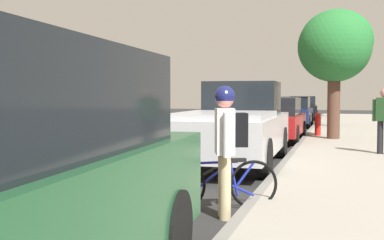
{
  "coord_description": "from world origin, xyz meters",
  "views": [
    {
      "loc": [
        3.01,
        -17.51,
        1.64
      ],
      "look_at": [
        0.63,
        -9.55,
        1.21
      ],
      "focal_mm": 46.11,
      "sensor_mm": 36.0,
      "label": 1
    }
  ],
  "objects_px": {
    "parked_sedan_black_farthest": "(303,108)",
    "bicycle_at_curb": "(218,183)",
    "parked_sedan_red_mid": "(275,120)",
    "parked_pickup_silver_second": "(236,126)",
    "parked_sedan_dark_blue_far": "(293,112)",
    "street_tree_mid_block": "(336,41)",
    "street_tree_near_cyclist": "(334,48)",
    "fire_hydrant": "(318,124)",
    "street_tree_far_end": "(337,56)",
    "cyclist_with_backpack": "(227,137)"
  },
  "relations": [
    {
      "from": "bicycle_at_curb",
      "to": "parked_pickup_silver_second",
      "type": "bearing_deg",
      "value": 98.31
    },
    {
      "from": "cyclist_with_backpack",
      "to": "fire_hydrant",
      "type": "relative_size",
      "value": 2.09
    },
    {
      "from": "parked_pickup_silver_second",
      "to": "bicycle_at_curb",
      "type": "bearing_deg",
      "value": -81.69
    },
    {
      "from": "parked_sedan_black_farthest",
      "to": "street_tree_near_cyclist",
      "type": "relative_size",
      "value": 1.04
    },
    {
      "from": "parked_sedan_dark_blue_far",
      "to": "fire_hydrant",
      "type": "relative_size",
      "value": 5.25
    },
    {
      "from": "parked_pickup_silver_second",
      "to": "fire_hydrant",
      "type": "bearing_deg",
      "value": 78.16
    },
    {
      "from": "cyclist_with_backpack",
      "to": "street_tree_far_end",
      "type": "height_order",
      "value": "street_tree_far_end"
    },
    {
      "from": "cyclist_with_backpack",
      "to": "parked_sedan_red_mid",
      "type": "bearing_deg",
      "value": 93.72
    },
    {
      "from": "cyclist_with_backpack",
      "to": "street_tree_mid_block",
      "type": "bearing_deg",
      "value": 86.1
    },
    {
      "from": "parked_sedan_dark_blue_far",
      "to": "cyclist_with_backpack",
      "type": "xyz_separation_m",
      "value": [
        0.82,
        -19.01,
        0.32
      ]
    },
    {
      "from": "parked_sedan_red_mid",
      "to": "street_tree_mid_block",
      "type": "relative_size",
      "value": 0.8
    },
    {
      "from": "parked_sedan_red_mid",
      "to": "street_tree_mid_block",
      "type": "bearing_deg",
      "value": 74.7
    },
    {
      "from": "street_tree_far_end",
      "to": "bicycle_at_curb",
      "type": "bearing_deg",
      "value": -92.93
    },
    {
      "from": "parked_sedan_black_farthest",
      "to": "street_tree_far_end",
      "type": "bearing_deg",
      "value": 49.23
    },
    {
      "from": "parked_sedan_dark_blue_far",
      "to": "street_tree_near_cyclist",
      "type": "height_order",
      "value": "street_tree_near_cyclist"
    },
    {
      "from": "parked_sedan_red_mid",
      "to": "parked_sedan_dark_blue_far",
      "type": "bearing_deg",
      "value": 90.75
    },
    {
      "from": "street_tree_mid_block",
      "to": "parked_sedan_red_mid",
      "type": "bearing_deg",
      "value": -105.3
    },
    {
      "from": "street_tree_near_cyclist",
      "to": "fire_hydrant",
      "type": "height_order",
      "value": "street_tree_near_cyclist"
    },
    {
      "from": "parked_sedan_dark_blue_far",
      "to": "bicycle_at_curb",
      "type": "distance_m",
      "value": 18.58
    },
    {
      "from": "parked_pickup_silver_second",
      "to": "fire_hydrant",
      "type": "xyz_separation_m",
      "value": [
        1.54,
        7.36,
        -0.35
      ]
    },
    {
      "from": "parked_sedan_red_mid",
      "to": "cyclist_with_backpack",
      "type": "height_order",
      "value": "cyclist_with_backpack"
    },
    {
      "from": "street_tree_near_cyclist",
      "to": "street_tree_mid_block",
      "type": "height_order",
      "value": "street_tree_mid_block"
    },
    {
      "from": "street_tree_far_end",
      "to": "parked_sedan_black_farthest",
      "type": "bearing_deg",
      "value": -130.77
    },
    {
      "from": "parked_sedan_red_mid",
      "to": "parked_pickup_silver_second",
      "type": "bearing_deg",
      "value": -91.51
    },
    {
      "from": "parked_sedan_black_farthest",
      "to": "cyclist_with_backpack",
      "type": "bearing_deg",
      "value": -88.15
    },
    {
      "from": "parked_sedan_dark_blue_far",
      "to": "bicycle_at_curb",
      "type": "height_order",
      "value": "parked_sedan_dark_blue_far"
    },
    {
      "from": "parked_sedan_red_mid",
      "to": "bicycle_at_curb",
      "type": "xyz_separation_m",
      "value": [
        0.49,
        -10.49,
        -0.38
      ]
    },
    {
      "from": "fire_hydrant",
      "to": "street_tree_near_cyclist",
      "type": "bearing_deg",
      "value": -63.88
    },
    {
      "from": "bicycle_at_curb",
      "to": "street_tree_far_end",
      "type": "xyz_separation_m",
      "value": [
        1.45,
        28.4,
        3.85
      ]
    },
    {
      "from": "street_tree_mid_block",
      "to": "fire_hydrant",
      "type": "distance_m",
      "value": 6.83
    },
    {
      "from": "bicycle_at_curb",
      "to": "parked_sedan_black_farthest",
      "type": "bearing_deg",
      "value": 91.39
    },
    {
      "from": "parked_sedan_black_farthest",
      "to": "bicycle_at_curb",
      "type": "xyz_separation_m",
      "value": [
        0.63,
        -25.98,
        -0.38
      ]
    },
    {
      "from": "parked_pickup_silver_second",
      "to": "street_tree_far_end",
      "type": "distance_m",
      "value": 24.28
    },
    {
      "from": "parked_pickup_silver_second",
      "to": "parked_sedan_dark_blue_far",
      "type": "height_order",
      "value": "parked_pickup_silver_second"
    },
    {
      "from": "cyclist_with_backpack",
      "to": "parked_pickup_silver_second",
      "type": "bearing_deg",
      "value": 100.12
    },
    {
      "from": "parked_sedan_black_farthest",
      "to": "street_tree_mid_block",
      "type": "distance_m",
      "value": 9.29
    },
    {
      "from": "cyclist_with_backpack",
      "to": "bicycle_at_curb",
      "type": "bearing_deg",
      "value": 116.72
    },
    {
      "from": "parked_sedan_red_mid",
      "to": "parked_sedan_black_farthest",
      "type": "bearing_deg",
      "value": 90.53
    },
    {
      "from": "parked_sedan_black_farthest",
      "to": "parked_sedan_dark_blue_far",
      "type": "bearing_deg",
      "value": -89.71
    },
    {
      "from": "parked_sedan_red_mid",
      "to": "bicycle_at_curb",
      "type": "bearing_deg",
      "value": -87.33
    },
    {
      "from": "parked_sedan_red_mid",
      "to": "parked_sedan_black_farthest",
      "type": "relative_size",
      "value": 0.98
    },
    {
      "from": "parked_sedan_dark_blue_far",
      "to": "parked_sedan_red_mid",
      "type": "bearing_deg",
      "value": -89.25
    },
    {
      "from": "street_tree_near_cyclist",
      "to": "street_tree_far_end",
      "type": "bearing_deg",
      "value": 90.0
    },
    {
      "from": "parked_sedan_dark_blue_far",
      "to": "fire_hydrant",
      "type": "height_order",
      "value": "parked_sedan_dark_blue_far"
    },
    {
      "from": "parked_pickup_silver_second",
      "to": "parked_sedan_dark_blue_far",
      "type": "xyz_separation_m",
      "value": [
        0.05,
        14.13,
        -0.15
      ]
    },
    {
      "from": "parked_sedan_dark_blue_far",
      "to": "fire_hydrant",
      "type": "distance_m",
      "value": 6.94
    },
    {
      "from": "bicycle_at_curb",
      "to": "street_tree_near_cyclist",
      "type": "bearing_deg",
      "value": 82.24
    },
    {
      "from": "parked_pickup_silver_second",
      "to": "cyclist_with_backpack",
      "type": "height_order",
      "value": "parked_pickup_silver_second"
    },
    {
      "from": "parked_sedan_red_mid",
      "to": "parked_sedan_dark_blue_far",
      "type": "height_order",
      "value": "same"
    },
    {
      "from": "parked_pickup_silver_second",
      "to": "bicycle_at_curb",
      "type": "height_order",
      "value": "parked_pickup_silver_second"
    }
  ]
}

